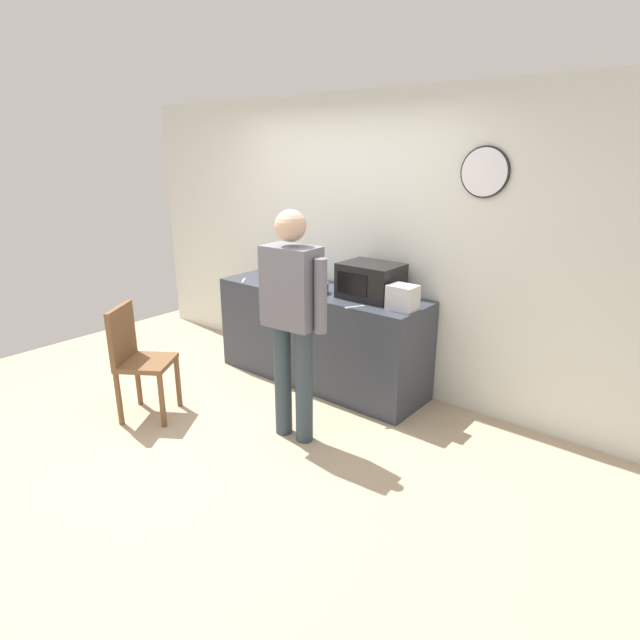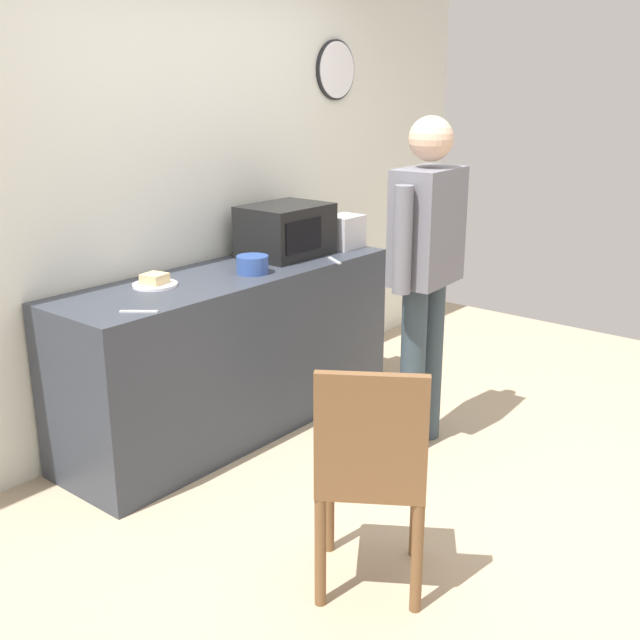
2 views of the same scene
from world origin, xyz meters
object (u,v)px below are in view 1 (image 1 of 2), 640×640
toaster (403,298)px  wooden_chair (137,356)px  microwave (371,281)px  person_standing (292,310)px  spoon_utensil (243,281)px  fork_utensil (355,307)px  sandwich_plate (291,278)px  salad_bowl (319,288)px

toaster → wooden_chair: size_ratio=0.23×
microwave → person_standing: size_ratio=0.29×
spoon_utensil → toaster: bearing=4.9°
microwave → spoon_utensil: microwave is taller
toaster → fork_utensil: (-0.33, -0.18, -0.10)m
sandwich_plate → fork_utensil: 1.07m
spoon_utensil → wooden_chair: wooden_chair is taller
microwave → wooden_chair: microwave is taller
sandwich_plate → person_standing: bearing=-47.2°
spoon_utensil → sandwich_plate: bearing=41.9°
fork_utensil → spoon_utensil: (-1.36, 0.04, 0.00)m
sandwich_plate → salad_bowl: salad_bowl is taller
toaster → wooden_chair: (-1.63, -1.39, -0.48)m
wooden_chair → salad_bowl: bearing=59.9°
wooden_chair → spoon_utensil: bearing=92.7°
fork_utensil → wooden_chair: (-1.30, -1.21, -0.38)m
microwave → salad_bowl: size_ratio=2.90×
toaster → sandwich_plate: bearing=173.1°
salad_bowl → wooden_chair: bearing=-120.1°
fork_utensil → salad_bowl: bearing=162.6°
microwave → spoon_utensil: 1.33m
sandwich_plate → toaster: (1.34, -0.16, 0.08)m
salad_bowl → toaster: size_ratio=0.78×
salad_bowl → fork_utensil: (0.51, -0.16, -0.04)m
microwave → toaster: size_ratio=2.27×
person_standing → microwave: bearing=88.8°
salad_bowl → toaster: toaster is taller
microwave → spoon_utensil: bearing=-168.0°
microwave → wooden_chair: bearing=-129.1°
microwave → wooden_chair: 2.03m
sandwich_plate → wooden_chair: 1.63m
person_standing → wooden_chair: person_standing is taller
spoon_utensil → fork_utensil: bearing=-1.7°
wooden_chair → person_standing: bearing=24.2°
toaster → fork_utensil: size_ratio=1.29×
sandwich_plate → toaster: size_ratio=1.03×
microwave → fork_utensil: 0.35m
wooden_chair → sandwich_plate: bearing=79.7°
spoon_utensil → wooden_chair: bearing=-87.3°
microwave → salad_bowl: (-0.44, -0.16, -0.10)m
salad_bowl → fork_utensil: size_ratio=1.01×
microwave → fork_utensil: microwave is taller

